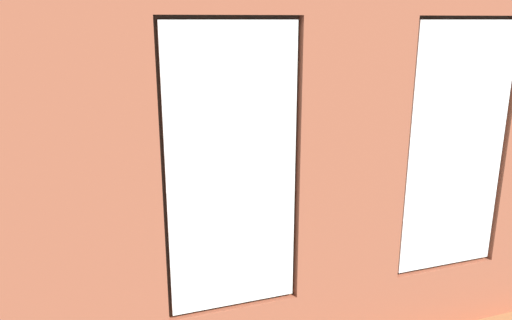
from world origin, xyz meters
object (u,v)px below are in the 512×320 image
media_console (45,216)px  potted_plant_corner_near_left (324,130)px  table_plant_small (265,168)px  potted_plant_between_couches (379,222)px  cup_ceramic (233,177)px  potted_plant_foreground_right (68,153)px  candle_jar (255,180)px  potted_plant_corner_far_left (511,214)px  potted_plant_beside_window_right (79,299)px  coffee_table (246,186)px  potted_plant_by_left_couch (317,158)px  couch_left (385,188)px  tv_flatscreen (40,171)px  couch_by_window (242,289)px  papasan_chair (136,163)px  remote_black (223,186)px

media_console → potted_plant_corner_near_left: 5.17m
table_plant_small → potted_plant_between_couches: potted_plant_between_couches is taller
cup_ceramic → media_console: (2.57, 0.05, -0.24)m
media_console → potted_plant_foreground_right: 1.73m
candle_jar → potted_plant_corner_far_left: size_ratio=0.10×
potted_plant_beside_window_right → potted_plant_corner_far_left: potted_plant_corner_far_left is taller
coffee_table → potted_plant_corner_far_left: 3.47m
potted_plant_by_left_couch → potted_plant_corner_near_left: 1.04m
couch_left → potted_plant_by_left_couch: bearing=-163.9°
table_plant_small → media_console: 3.10m
potted_plant_beside_window_right → potted_plant_foreground_right: bearing=-88.3°
tv_flatscreen → potted_plant_foreground_right: (-0.30, -1.65, -0.21)m
coffee_table → potted_plant_corner_far_left: (-2.13, 2.73, 0.31)m
tv_flatscreen → potted_plant_corner_near_left: potted_plant_corner_near_left is taller
potted_plant_between_couches → potted_plant_corner_far_left: 1.58m
candle_jar → potted_plant_between_couches: 2.53m
candle_jar → potted_plant_by_left_couch: (-1.48, -1.02, -0.09)m
couch_by_window → papasan_chair: 4.22m
couch_by_window → potted_plant_corner_far_left: 3.05m
couch_by_window → table_plant_small: size_ratio=7.51×
potted_plant_between_couches → media_console: bearing=-38.7°
potted_plant_beside_window_right → potted_plant_corner_far_left: bearing=180.0°
candle_jar → table_plant_small: table_plant_small is taller
papasan_chair → potted_plant_foreground_right: size_ratio=1.11×
couch_left → potted_plant_foreground_right: (4.41, -2.28, 0.35)m
tv_flatscreen → potted_plant_foreground_right: tv_flatscreen is taller
potted_plant_between_couches → potted_plant_foreground_right: 5.23m
tv_flatscreen → potted_plant_by_left_couch: (-4.31, -0.86, -0.46)m
couch_by_window → candle_jar: (-0.99, -2.51, 0.19)m
cup_ceramic → tv_flatscreen: size_ratio=0.11×
remote_black → media_console: (2.35, -0.16, -0.19)m
table_plant_small → remote_black: 0.79m
couch_by_window → cup_ceramic: bearing=-105.1°
potted_plant_foreground_right → potted_plant_beside_window_right: bearing=91.7°
couch_left → potted_plant_corner_far_left: bearing=4.9°
candle_jar → remote_black: bearing=0.0°
tv_flatscreen → potted_plant_beside_window_right: (-0.43, 2.77, -0.33)m
potted_plant_beside_window_right → potted_plant_foreground_right: (0.13, -4.43, 0.11)m
couch_by_window → cup_ceramic: (-0.73, -2.72, 0.18)m
potted_plant_beside_window_right → potted_plant_corner_near_left: potted_plant_corner_near_left is taller
potted_plant_beside_window_right → potted_plant_by_left_couch: size_ratio=1.39×
potted_plant_beside_window_right → potted_plant_corner_far_left: 4.43m
potted_plant_corner_near_left → media_console: bearing=19.3°
table_plant_small → papasan_chair: (1.75, -1.42, -0.16)m
tv_flatscreen → potted_plant_between_couches: size_ratio=0.70×
remote_black → candle_jar: bearing=-170.5°
coffee_table → candle_jar: bearing=128.9°
potted_plant_corner_near_left → potted_plant_foreground_right: size_ratio=1.28×
couch_by_window → coffee_table: couch_by_window is taller
potted_plant_beside_window_right → potted_plant_between_couches: (-2.86, -0.14, 0.22)m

